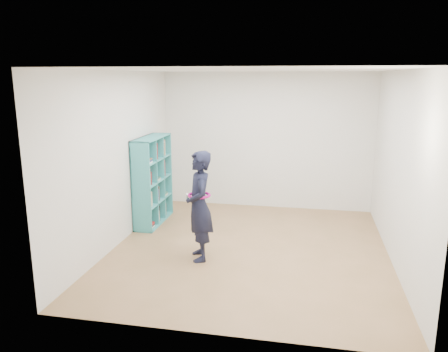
# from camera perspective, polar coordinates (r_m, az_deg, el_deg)

# --- Properties ---
(floor) EXTENTS (4.50, 4.50, 0.00)m
(floor) POSITION_cam_1_polar(r_m,az_deg,el_deg) (6.60, 3.33, -9.52)
(floor) COLOR olive
(floor) RESTS_ON ground
(ceiling) EXTENTS (4.50, 4.50, 0.00)m
(ceiling) POSITION_cam_1_polar(r_m,az_deg,el_deg) (6.10, 3.66, 13.68)
(ceiling) COLOR white
(ceiling) RESTS_ON wall_back
(wall_left) EXTENTS (0.02, 4.50, 2.60)m
(wall_left) POSITION_cam_1_polar(r_m,az_deg,el_deg) (6.78, -13.52, 2.22)
(wall_left) COLOR silver
(wall_left) RESTS_ON floor
(wall_right) EXTENTS (0.02, 4.50, 2.60)m
(wall_right) POSITION_cam_1_polar(r_m,az_deg,el_deg) (6.28, 21.88, 0.81)
(wall_right) COLOR silver
(wall_right) RESTS_ON floor
(wall_back) EXTENTS (4.00, 0.02, 2.60)m
(wall_back) POSITION_cam_1_polar(r_m,az_deg,el_deg) (8.42, 5.57, 4.56)
(wall_back) COLOR silver
(wall_back) RESTS_ON floor
(wall_front) EXTENTS (4.00, 0.02, 2.60)m
(wall_front) POSITION_cam_1_polar(r_m,az_deg,el_deg) (4.07, -0.82, -4.50)
(wall_front) COLOR silver
(wall_front) RESTS_ON floor
(bookshelf) EXTENTS (0.33, 1.13, 1.51)m
(bookshelf) POSITION_cam_1_polar(r_m,az_deg,el_deg) (7.65, -9.49, -0.71)
(bookshelf) COLOR teal
(bookshelf) RESTS_ON floor
(person) EXTENTS (0.55, 0.66, 1.54)m
(person) POSITION_cam_1_polar(r_m,az_deg,el_deg) (6.03, -3.24, -3.93)
(person) COLOR black
(person) RESTS_ON floor
(smartphone) EXTENTS (0.05, 0.09, 0.13)m
(smartphone) POSITION_cam_1_polar(r_m,az_deg,el_deg) (6.06, -4.83, -2.89)
(smartphone) COLOR silver
(smartphone) RESTS_ON person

